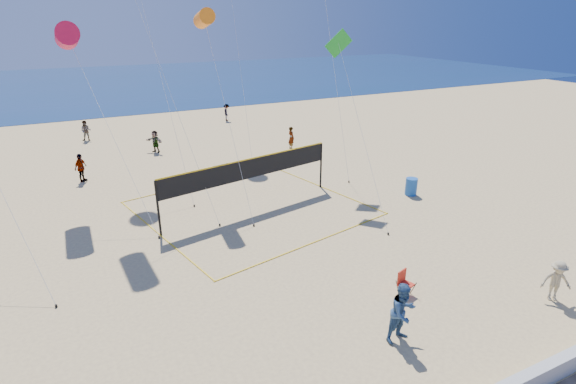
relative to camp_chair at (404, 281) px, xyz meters
name	(u,v)px	position (x,y,z in m)	size (l,w,h in m)	color
ground	(357,355)	(-3.15, -1.82, -0.49)	(120.00, 120.00, 0.00)	#D9BB7A
ocean	(110,83)	(-3.15, 60.18, -0.48)	(140.00, 50.00, 0.03)	navy
bystander_a	(403,313)	(-1.61, -1.82, 0.45)	(0.91, 0.71, 1.88)	#2E4D74
bystander_b	(556,281)	(4.28, -2.52, 0.24)	(0.95, 0.54, 1.46)	tan
far_person_0	(81,168)	(-9.19, 17.18, 0.33)	(0.97, 0.40, 1.65)	gray
far_person_1	(155,141)	(-4.18, 21.41, 0.28)	(1.43, 0.45, 1.54)	gray
far_person_2	(291,138)	(4.71, 17.91, 0.32)	(0.59, 0.39, 1.62)	gray
far_person_3	(86,131)	(-8.30, 26.94, 0.28)	(0.75, 0.59, 1.55)	gray
far_person_4	(227,112)	(3.69, 28.99, 0.27)	(0.98, 0.56, 1.52)	gray
camp_chair	(404,281)	(0.00, 0.00, 0.00)	(0.58, 0.68, 0.98)	red
trash_barrel	(411,187)	(6.43, 7.10, -0.03)	(0.62, 0.62, 0.93)	#1953A8
volleyball_net	(249,174)	(-1.93, 9.24, 1.29)	(11.47, 11.36, 2.58)	black
kite_0	(67,36)	(-8.80, 14.48, 7.56)	(2.69, 7.84, 8.75)	#C9123C
kite_2	(204,19)	(-2.74, 12.48, 8.32)	(0.93, 6.23, 9.32)	orange
kite_4	(342,55)	(3.33, 9.65, 6.64)	(1.80, 6.46, 8.38)	green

